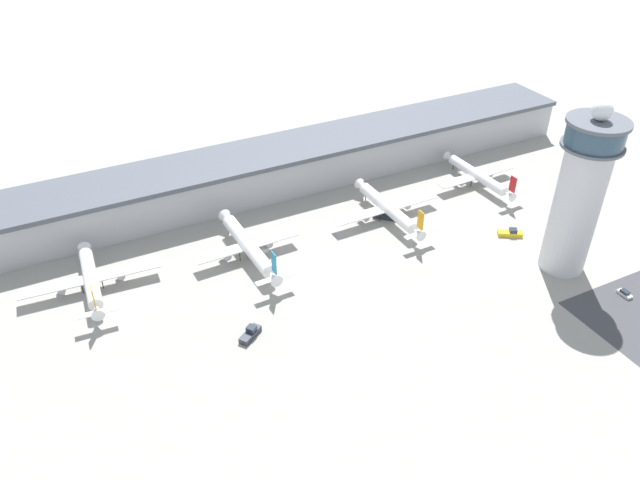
# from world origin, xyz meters

# --- Properties ---
(ground_plane) EXTENTS (1000.00, 1000.00, 0.00)m
(ground_plane) POSITION_xyz_m (0.00, 0.00, 0.00)
(ground_plane) COLOR #9E9B93
(terminal_building) EXTENTS (253.08, 25.00, 15.44)m
(terminal_building) POSITION_xyz_m (0.00, 70.00, 7.82)
(terminal_building) COLOR #B2B2B7
(terminal_building) RESTS_ON ground
(control_tower) EXTENTS (16.83, 16.83, 52.97)m
(control_tower) POSITION_xyz_m (62.69, -13.72, 25.56)
(control_tower) COLOR silver
(control_tower) RESTS_ON ground
(airplane_gate_alpha) EXTENTS (39.37, 34.66, 12.74)m
(airplane_gate_alpha) POSITION_xyz_m (-66.17, 38.14, 4.30)
(airplane_gate_alpha) COLOR white
(airplane_gate_alpha) RESTS_ON ground
(airplane_gate_bravo) EXTENTS (33.11, 40.17, 13.74)m
(airplane_gate_bravo) POSITION_xyz_m (-20.24, 32.75, 4.68)
(airplane_gate_bravo) COLOR white
(airplane_gate_bravo) RESTS_ON ground
(airplane_gate_charlie) EXTENTS (39.54, 38.28, 12.84)m
(airplane_gate_charlie) POSITION_xyz_m (29.72, 32.57, 4.39)
(airplane_gate_charlie) COLOR white
(airplane_gate_charlie) RESTS_ON ground
(airplane_gate_delta) EXTENTS (32.74, 36.79, 11.51)m
(airplane_gate_delta) POSITION_xyz_m (71.77, 37.75, 3.96)
(airplane_gate_delta) COLOR white
(airplane_gate_delta) RESTS_ON ground
(service_truck_catering) EXTENTS (8.01, 6.23, 2.59)m
(service_truck_catering) POSITION_xyz_m (60.25, 5.88, 0.90)
(service_truck_catering) COLOR black
(service_truck_catering) RESTS_ON ground
(service_truck_fuel) EXTENTS (6.81, 3.14, 2.81)m
(service_truck_fuel) POSITION_xyz_m (-16.98, 33.78, 0.97)
(service_truck_fuel) COLOR black
(service_truck_fuel) RESTS_ON ground
(service_truck_baggage) EXTENTS (7.37, 6.22, 2.95)m
(service_truck_baggage) POSITION_xyz_m (-32.85, -0.21, 1.03)
(service_truck_baggage) COLOR black
(service_truck_baggage) RESTS_ON ground
(service_truck_water) EXTENTS (7.58, 7.23, 2.66)m
(service_truck_water) POSITION_xyz_m (29.47, 33.27, 0.92)
(service_truck_water) COLOR black
(service_truck_water) RESTS_ON ground
(car_black_suv) EXTENTS (1.90, 4.37, 1.57)m
(car_black_suv) POSITION_xyz_m (68.61, -32.60, 0.61)
(car_black_suv) COLOR black
(car_black_suv) RESTS_ON ground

